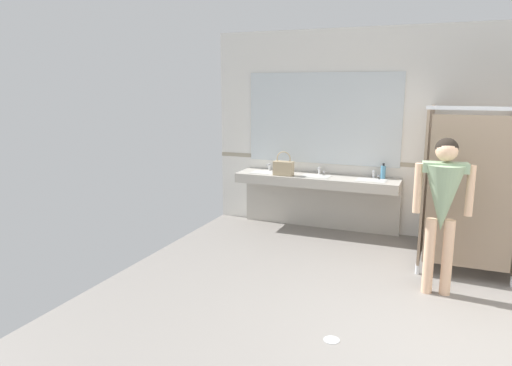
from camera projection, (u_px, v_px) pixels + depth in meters
name	position (u px, v px, depth m)	size (l,w,h in m)	color
ground_plane	(449.00, 344.00, 4.10)	(7.23, 6.37, 0.10)	gray
wall_back	(460.00, 136.00, 6.45)	(7.23, 0.12, 2.97)	silver
wall_back_tile_band	(458.00, 168.00, 6.48)	(7.23, 0.01, 0.06)	#9E937F
vanity_counter	(317.00, 190.00, 7.11)	(2.42, 0.53, 0.96)	#B2ADA3
mirror_panel	(323.00, 119.00, 7.07)	(2.32, 0.02, 1.36)	silver
person_standing	(443.00, 197.00, 4.79)	(0.57, 0.45, 1.65)	#DBAD89
handbag	(284.00, 168.00, 7.01)	(0.29, 0.14, 0.36)	tan
soap_dispenser	(383.00, 172.00, 6.76)	(0.07, 0.07, 0.22)	teal
floor_drain_cover	(332.00, 340.00, 4.07)	(0.14, 0.14, 0.01)	#B7BABF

